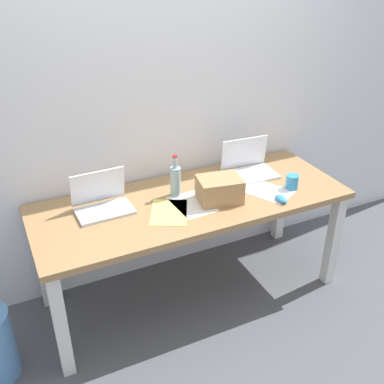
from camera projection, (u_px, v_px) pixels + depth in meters
The scene contains 12 objects.
ground_plane at pixel (192, 291), 3.18m from camera, with size 8.00×8.00×0.00m, color #515459.
back_wall at pixel (163, 92), 2.89m from camera, with size 5.20×0.08×2.60m, color white.
desk at pixel (192, 212), 2.87m from camera, with size 1.96×0.74×0.74m.
laptop_left at pixel (102, 202), 2.69m from camera, with size 0.33×0.23×0.23m.
laptop_right at pixel (249, 167), 3.11m from camera, with size 0.35×0.27×0.23m.
beer_bottle at pixel (175, 180), 2.82m from camera, with size 0.07×0.07×0.27m.
computer_mouse at pixel (281, 199), 2.79m from camera, with size 0.06×0.10×0.03m, color #338CC6.
cardboard_box at pixel (219, 189), 2.78m from camera, with size 0.26×0.19×0.15m, color tan.
coffee_mug at pixel (292, 182), 2.92m from camera, with size 0.08×0.08×0.10m, color #338CC6.
paper_yellow_folder at pixel (169, 212), 2.69m from camera, with size 0.21×0.30×0.00m, color #F4E06B.
paper_sheet_center at pixel (192, 204), 2.77m from camera, with size 0.21×0.30×0.00m, color white.
paper_sheet_front_right at pixel (267, 191), 2.91m from camera, with size 0.21×0.30×0.00m, color white.
Camera 1 is at (-1.05, -2.21, 2.15)m, focal length 42.71 mm.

